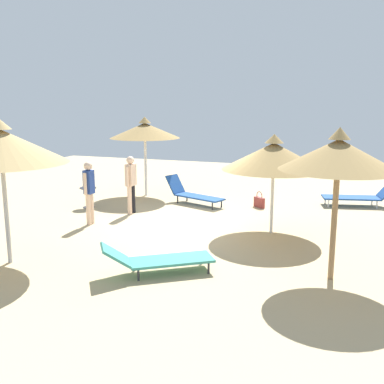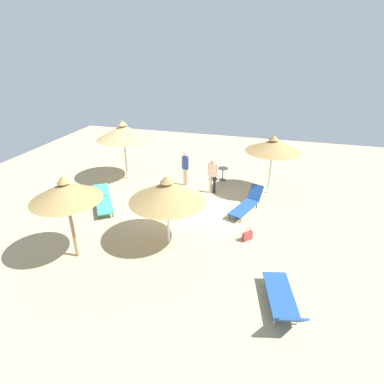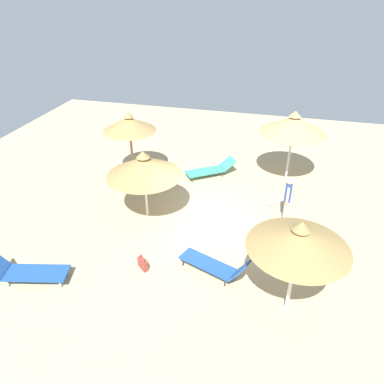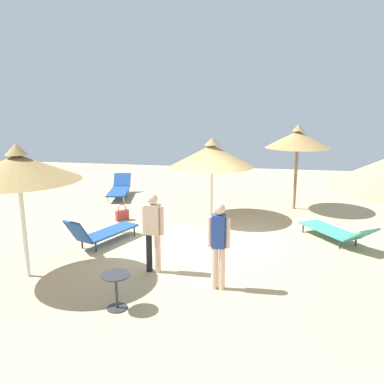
{
  "view_description": "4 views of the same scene",
  "coord_description": "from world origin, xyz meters",
  "px_view_note": "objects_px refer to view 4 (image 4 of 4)",
  "views": [
    {
      "loc": [
        11.06,
        3.81,
        3.32
      ],
      "look_at": [
        -0.04,
        -0.14,
        0.9
      ],
      "focal_mm": 42.23,
      "sensor_mm": 36.0,
      "label": 1
    },
    {
      "loc": [
        -3.21,
        10.51,
        6.32
      ],
      "look_at": [
        -0.45,
        0.7,
        1.38
      ],
      "focal_mm": 29.02,
      "sensor_mm": 36.0,
      "label": 2
    },
    {
      "loc": [
        -9.92,
        -2.16,
        7.38
      ],
      "look_at": [
        -0.11,
        0.33,
        1.29
      ],
      "focal_mm": 33.71,
      "sensor_mm": 36.0,
      "label": 3
    },
    {
      "loc": [
        1.66,
        -9.61,
        3.46
      ],
      "look_at": [
        -0.35,
        0.76,
        1.08
      ],
      "focal_mm": 36.3,
      "sensor_mm": 36.0,
      "label": 4
    }
  ],
  "objects_px": {
    "lounge_chair_back": "(101,232)",
    "person_standing_near_right": "(153,228)",
    "parasol_umbrella_front": "(212,156)",
    "lounge_chair_far_right": "(337,231)",
    "parasol_umbrella_far_left": "(298,140)",
    "handbag": "(122,215)",
    "parasol_umbrella_center": "(18,168)",
    "person_standing_front": "(219,241)",
    "side_table_round": "(116,285)",
    "lounge_chair_near_left": "(120,188)"
  },
  "relations": [
    {
      "from": "handbag",
      "to": "parasol_umbrella_front",
      "type": "bearing_deg",
      "value": 17.48
    },
    {
      "from": "lounge_chair_far_right",
      "to": "handbag",
      "type": "bearing_deg",
      "value": 172.69
    },
    {
      "from": "lounge_chair_far_right",
      "to": "parasol_umbrella_center",
      "type": "bearing_deg",
      "value": -153.12
    },
    {
      "from": "parasol_umbrella_center",
      "to": "lounge_chair_near_left",
      "type": "height_order",
      "value": "parasol_umbrella_center"
    },
    {
      "from": "parasol_umbrella_far_left",
      "to": "parasol_umbrella_center",
      "type": "distance_m",
      "value": 8.68
    },
    {
      "from": "lounge_chair_back",
      "to": "handbag",
      "type": "bearing_deg",
      "value": 97.12
    },
    {
      "from": "lounge_chair_near_left",
      "to": "person_standing_near_right",
      "type": "bearing_deg",
      "value": -62.97
    },
    {
      "from": "lounge_chair_near_left",
      "to": "person_standing_near_right",
      "type": "relative_size",
      "value": 1.31
    },
    {
      "from": "parasol_umbrella_far_left",
      "to": "lounge_chair_near_left",
      "type": "xyz_separation_m",
      "value": [
        -6.48,
        0.54,
        -2.02
      ]
    },
    {
      "from": "parasol_umbrella_front",
      "to": "lounge_chair_near_left",
      "type": "height_order",
      "value": "parasol_umbrella_front"
    },
    {
      "from": "lounge_chair_far_right",
      "to": "person_standing_front",
      "type": "bearing_deg",
      "value": -130.24
    },
    {
      "from": "parasol_umbrella_center",
      "to": "side_table_round",
      "type": "distance_m",
      "value": 3.07
    },
    {
      "from": "lounge_chair_back",
      "to": "lounge_chair_far_right",
      "type": "bearing_deg",
      "value": 12.93
    },
    {
      "from": "person_standing_near_right",
      "to": "side_table_round",
      "type": "relative_size",
      "value": 2.66
    },
    {
      "from": "lounge_chair_back",
      "to": "person_standing_near_right",
      "type": "height_order",
      "value": "person_standing_near_right"
    },
    {
      "from": "person_standing_near_right",
      "to": "person_standing_front",
      "type": "height_order",
      "value": "person_standing_front"
    },
    {
      "from": "parasol_umbrella_far_left",
      "to": "person_standing_near_right",
      "type": "height_order",
      "value": "parasol_umbrella_far_left"
    },
    {
      "from": "parasol_umbrella_far_left",
      "to": "lounge_chair_back",
      "type": "relative_size",
      "value": 1.33
    },
    {
      "from": "lounge_chair_back",
      "to": "lounge_chair_far_right",
      "type": "distance_m",
      "value": 6.0
    },
    {
      "from": "parasol_umbrella_front",
      "to": "person_standing_near_right",
      "type": "bearing_deg",
      "value": -98.27
    },
    {
      "from": "parasol_umbrella_front",
      "to": "lounge_chair_near_left",
      "type": "relative_size",
      "value": 1.14
    },
    {
      "from": "lounge_chair_back",
      "to": "person_standing_front",
      "type": "xyz_separation_m",
      "value": [
        3.18,
        -1.8,
        0.62
      ]
    },
    {
      "from": "parasol_umbrella_far_left",
      "to": "handbag",
      "type": "bearing_deg",
      "value": -155.35
    },
    {
      "from": "lounge_chair_back",
      "to": "person_standing_near_right",
      "type": "bearing_deg",
      "value": -36.48
    },
    {
      "from": "parasol_umbrella_far_left",
      "to": "lounge_chair_back",
      "type": "height_order",
      "value": "parasol_umbrella_far_left"
    },
    {
      "from": "parasol_umbrella_far_left",
      "to": "side_table_round",
      "type": "xyz_separation_m",
      "value": [
        -3.42,
        -7.42,
        -1.91
      ]
    },
    {
      "from": "parasol_umbrella_center",
      "to": "lounge_chair_far_right",
      "type": "xyz_separation_m",
      "value": [
        6.58,
        3.34,
        -1.97
      ]
    },
    {
      "from": "parasol_umbrella_far_left",
      "to": "person_standing_near_right",
      "type": "bearing_deg",
      "value": -118.98
    },
    {
      "from": "parasol_umbrella_center",
      "to": "parasol_umbrella_front",
      "type": "bearing_deg",
      "value": 57.9
    },
    {
      "from": "lounge_chair_near_left",
      "to": "side_table_round",
      "type": "xyz_separation_m",
      "value": [
        3.06,
        -7.96,
        0.11
      ]
    },
    {
      "from": "lounge_chair_near_left",
      "to": "lounge_chair_far_right",
      "type": "distance_m",
      "value": 8.24
    },
    {
      "from": "parasol_umbrella_front",
      "to": "lounge_chair_far_right",
      "type": "xyz_separation_m",
      "value": [
        3.48,
        -1.61,
        -1.65
      ]
    },
    {
      "from": "lounge_chair_back",
      "to": "person_standing_front",
      "type": "bearing_deg",
      "value": -29.54
    },
    {
      "from": "parasol_umbrella_front",
      "to": "parasol_umbrella_center",
      "type": "xyz_separation_m",
      "value": [
        -3.1,
        -4.95,
        0.31
      ]
    },
    {
      "from": "parasol_umbrella_far_left",
      "to": "lounge_chair_near_left",
      "type": "bearing_deg",
      "value": 175.24
    },
    {
      "from": "lounge_chair_near_left",
      "to": "handbag",
      "type": "bearing_deg",
      "value": -67.28
    },
    {
      "from": "parasol_umbrella_center",
      "to": "lounge_chair_back",
      "type": "relative_size",
      "value": 1.28
    },
    {
      "from": "lounge_chair_back",
      "to": "lounge_chair_near_left",
      "type": "height_order",
      "value": "lounge_chair_back"
    },
    {
      "from": "lounge_chair_far_right",
      "to": "handbag",
      "type": "distance_m",
      "value": 6.16
    },
    {
      "from": "person_standing_front",
      "to": "parasol_umbrella_front",
      "type": "bearing_deg",
      "value": 99.73
    },
    {
      "from": "parasol_umbrella_far_left",
      "to": "handbag",
      "type": "xyz_separation_m",
      "value": [
        -5.24,
        -2.41,
        -2.17
      ]
    },
    {
      "from": "lounge_chair_near_left",
      "to": "lounge_chair_far_right",
      "type": "bearing_deg",
      "value": -26.93
    },
    {
      "from": "parasol_umbrella_center",
      "to": "lounge_chair_back",
      "type": "distance_m",
      "value": 2.87
    },
    {
      "from": "parasol_umbrella_center",
      "to": "handbag",
      "type": "distance_m",
      "value": 4.64
    },
    {
      "from": "lounge_chair_far_right",
      "to": "person_standing_front",
      "type": "xyz_separation_m",
      "value": [
        -2.66,
        -3.15,
        0.67
      ]
    },
    {
      "from": "person_standing_front",
      "to": "side_table_round",
      "type": "distance_m",
      "value": 2.03
    },
    {
      "from": "person_standing_near_right",
      "to": "handbag",
      "type": "height_order",
      "value": "person_standing_near_right"
    },
    {
      "from": "person_standing_front",
      "to": "parasol_umbrella_center",
      "type": "bearing_deg",
      "value": -177.21
    },
    {
      "from": "person_standing_near_right",
      "to": "side_table_round",
      "type": "xyz_separation_m",
      "value": [
        -0.19,
        -1.6,
        -0.55
      ]
    },
    {
      "from": "parasol_umbrella_far_left",
      "to": "parasol_umbrella_center",
      "type": "bearing_deg",
      "value": -131.2
    }
  ]
}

